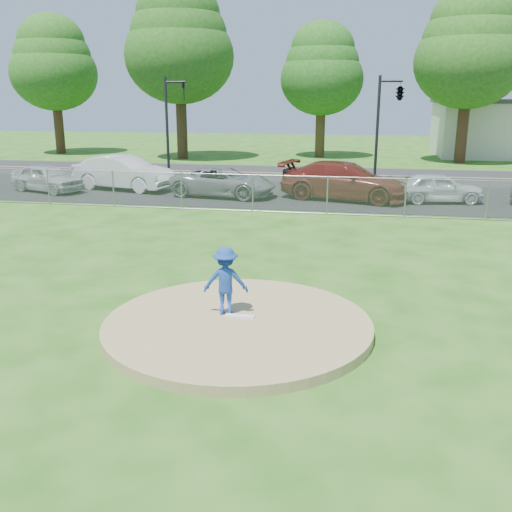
{
  "coord_description": "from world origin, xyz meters",
  "views": [
    {
      "loc": [
        2.32,
        -10.43,
        4.57
      ],
      "look_at": [
        0.0,
        2.0,
        1.0
      ],
      "focal_mm": 40.0,
      "sensor_mm": 36.0,
      "label": 1
    }
  ],
  "objects_px": {
    "parked_car_gray": "(223,182)",
    "parked_car_white": "(124,173)",
    "traffic_cone": "(197,188)",
    "parked_car_silver": "(47,178)",
    "tree_left": "(179,42)",
    "tree_right": "(470,48)",
    "tree_center": "(322,69)",
    "tree_far_left": "(53,62)",
    "traffic_signal_center": "(398,95)",
    "pitcher": "(226,281)",
    "parked_car_darkred": "(345,181)",
    "traffic_signal_left": "(171,117)",
    "parked_car_pearl": "(438,188)"
  },
  "relations": [
    {
      "from": "pitcher",
      "to": "parked_car_darkred",
      "type": "bearing_deg",
      "value": -105.8
    },
    {
      "from": "tree_center",
      "to": "traffic_cone",
      "type": "distance_m",
      "value": 20.3
    },
    {
      "from": "pitcher",
      "to": "parked_car_silver",
      "type": "height_order",
      "value": "pitcher"
    },
    {
      "from": "tree_center",
      "to": "parked_car_white",
      "type": "xyz_separation_m",
      "value": [
        -8.38,
        -17.66,
        -5.61
      ]
    },
    {
      "from": "tree_left",
      "to": "parked_car_gray",
      "type": "bearing_deg",
      "value": -66.04
    },
    {
      "from": "tree_right",
      "to": "traffic_signal_center",
      "type": "height_order",
      "value": "tree_right"
    },
    {
      "from": "parked_car_darkred",
      "to": "pitcher",
      "type": "bearing_deg",
      "value": -173.04
    },
    {
      "from": "tree_far_left",
      "to": "tree_center",
      "type": "relative_size",
      "value": 1.09
    },
    {
      "from": "parked_car_silver",
      "to": "parked_car_gray",
      "type": "bearing_deg",
      "value": -68.29
    },
    {
      "from": "tree_left",
      "to": "tree_center",
      "type": "relative_size",
      "value": 1.27
    },
    {
      "from": "tree_center",
      "to": "parked_car_gray",
      "type": "xyz_separation_m",
      "value": [
        -3.02,
        -18.7,
        -5.78
      ]
    },
    {
      "from": "pitcher",
      "to": "parked_car_darkred",
      "type": "height_order",
      "value": "parked_car_darkred"
    },
    {
      "from": "traffic_signal_left",
      "to": "parked_car_gray",
      "type": "xyz_separation_m",
      "value": [
        4.74,
        -6.7,
        -2.68
      ]
    },
    {
      "from": "parked_car_silver",
      "to": "parked_car_white",
      "type": "relative_size",
      "value": 0.77
    },
    {
      "from": "tree_far_left",
      "to": "parked_car_darkred",
      "type": "distance_m",
      "value": 29.99
    },
    {
      "from": "tree_left",
      "to": "pitcher",
      "type": "relative_size",
      "value": 8.84
    },
    {
      "from": "traffic_signal_left",
      "to": "parked_car_pearl",
      "type": "distance_m",
      "value": 16.01
    },
    {
      "from": "tree_left",
      "to": "tree_right",
      "type": "distance_m",
      "value": 20.03
    },
    {
      "from": "tree_far_left",
      "to": "parked_car_gray",
      "type": "bearing_deg",
      "value": -44.56
    },
    {
      "from": "tree_center",
      "to": "traffic_signal_center",
      "type": "bearing_deg",
      "value": -67.51
    },
    {
      "from": "parked_car_gray",
      "to": "parked_car_white",
      "type": "bearing_deg",
      "value": 87.54
    },
    {
      "from": "tree_far_left",
      "to": "traffic_signal_left",
      "type": "relative_size",
      "value": 1.92
    },
    {
      "from": "traffic_signal_center",
      "to": "parked_car_white",
      "type": "distance_m",
      "value": 14.98
    },
    {
      "from": "pitcher",
      "to": "parked_car_pearl",
      "type": "distance_m",
      "value": 16.29
    },
    {
      "from": "traffic_signal_center",
      "to": "pitcher",
      "type": "distance_m",
      "value": 22.36
    },
    {
      "from": "parked_car_gray",
      "to": "parked_car_pearl",
      "type": "relative_size",
      "value": 1.27
    },
    {
      "from": "tree_far_left",
      "to": "traffic_signal_left",
      "type": "distance_m",
      "value": 17.6
    },
    {
      "from": "traffic_signal_center",
      "to": "parked_car_gray",
      "type": "relative_size",
      "value": 1.15
    },
    {
      "from": "tree_left",
      "to": "tree_center",
      "type": "xyz_separation_m",
      "value": [
        10.0,
        3.0,
        -1.77
      ]
    },
    {
      "from": "traffic_signal_center",
      "to": "tree_right",
      "type": "bearing_deg",
      "value": 63.29
    },
    {
      "from": "tree_center",
      "to": "parked_car_silver",
      "type": "bearing_deg",
      "value": -122.0
    },
    {
      "from": "tree_center",
      "to": "traffic_signal_left",
      "type": "xyz_separation_m",
      "value": [
        -7.76,
        -12.0,
        -3.11
      ]
    },
    {
      "from": "tree_left",
      "to": "traffic_signal_center",
      "type": "bearing_deg",
      "value": -31.02
    },
    {
      "from": "tree_right",
      "to": "parked_car_silver",
      "type": "height_order",
      "value": "tree_right"
    },
    {
      "from": "traffic_cone",
      "to": "parked_car_silver",
      "type": "distance_m",
      "value": 7.6
    },
    {
      "from": "tree_center",
      "to": "tree_right",
      "type": "distance_m",
      "value": 10.27
    },
    {
      "from": "tree_far_left",
      "to": "traffic_signal_center",
      "type": "distance_m",
      "value": 28.31
    },
    {
      "from": "tree_right",
      "to": "parked_car_white",
      "type": "height_order",
      "value": "tree_right"
    },
    {
      "from": "traffic_signal_center",
      "to": "parked_car_white",
      "type": "xyz_separation_m",
      "value": [
        -13.35,
        -5.66,
        -3.75
      ]
    },
    {
      "from": "tree_center",
      "to": "pitcher",
      "type": "bearing_deg",
      "value": -88.85
    },
    {
      "from": "traffic_signal_left",
      "to": "parked_car_pearl",
      "type": "bearing_deg",
      "value": -24.22
    },
    {
      "from": "parked_car_silver",
      "to": "parked_car_pearl",
      "type": "height_order",
      "value": "parked_car_silver"
    },
    {
      "from": "traffic_signal_center",
      "to": "parked_car_darkred",
      "type": "xyz_separation_m",
      "value": [
        -2.42,
        -6.49,
        -3.76
      ]
    },
    {
      "from": "tree_left",
      "to": "pitcher",
      "type": "xyz_separation_m",
      "value": [
        10.67,
        -30.63,
        -7.33
      ]
    },
    {
      "from": "tree_right",
      "to": "pitcher",
      "type": "xyz_separation_m",
      "value": [
        -9.33,
        -31.63,
        -6.74
      ]
    },
    {
      "from": "parked_car_silver",
      "to": "parked_car_gray",
      "type": "relative_size",
      "value": 0.81
    },
    {
      "from": "tree_left",
      "to": "parked_car_darkred",
      "type": "relative_size",
      "value": 2.16
    },
    {
      "from": "tree_far_left",
      "to": "tree_center",
      "type": "distance_m",
      "value": 21.03
    },
    {
      "from": "traffic_cone",
      "to": "parked_car_gray",
      "type": "relative_size",
      "value": 0.16
    },
    {
      "from": "tree_left",
      "to": "tree_center",
      "type": "height_order",
      "value": "tree_left"
    }
  ]
}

